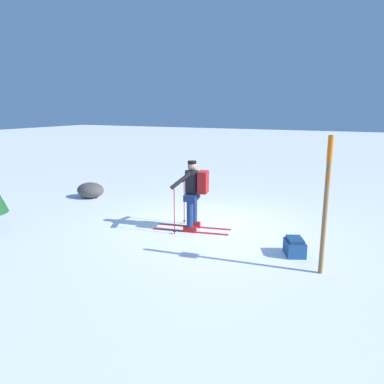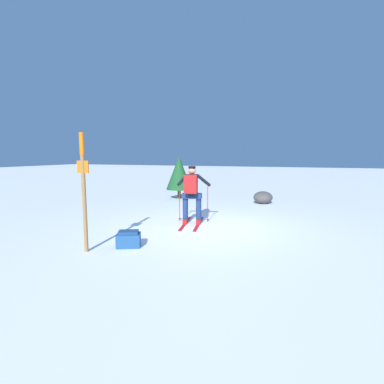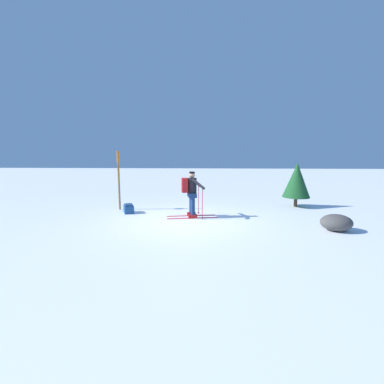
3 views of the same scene
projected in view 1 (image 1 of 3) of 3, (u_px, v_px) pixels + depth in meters
The scene contains 5 objects.
ground_plane at pixel (210, 224), 9.08m from camera, with size 80.00×80.00×0.00m, color white.
skier at pixel (194, 191), 8.48m from camera, with size 1.83×0.98×1.60m.
dropped_backpack at pixel (295, 247), 7.15m from camera, with size 0.52×0.58×0.34m.
trail_marker at pixel (326, 195), 6.10m from camera, with size 0.09×0.24×2.34m.
rock_boulder at pixel (90, 190), 11.71m from camera, with size 0.87×0.74×0.48m, color #474442.
Camera 1 is at (3.43, -7.99, 2.77)m, focal length 35.00 mm.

